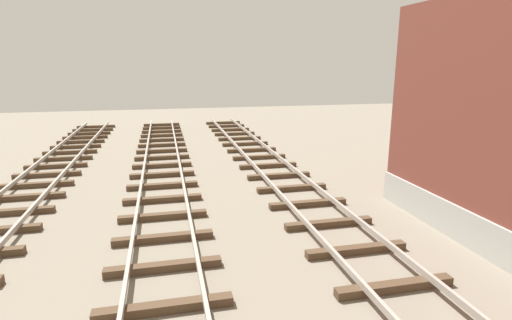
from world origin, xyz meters
The scene contains 0 objects.
Camera 1 is at (-3.46, -0.54, 4.39)m, focal length 28.10 mm.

